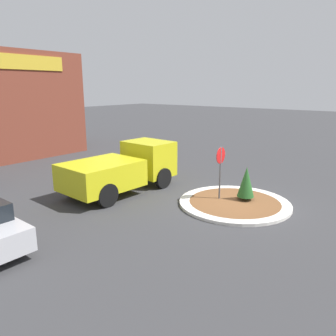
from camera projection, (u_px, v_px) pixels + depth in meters
ground_plane at (234, 204)px, 13.58m from camera, size 120.00×120.00×0.00m
traffic_island at (234, 203)px, 13.56m from camera, size 4.56×4.56×0.12m
stop_sign at (220, 164)px, 13.59m from camera, size 0.68×0.07×2.34m
island_shrub at (246, 182)px, 13.59m from camera, size 0.71×0.71×1.42m
utility_truck at (123, 168)px, 15.12m from camera, size 5.56×2.69×2.13m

